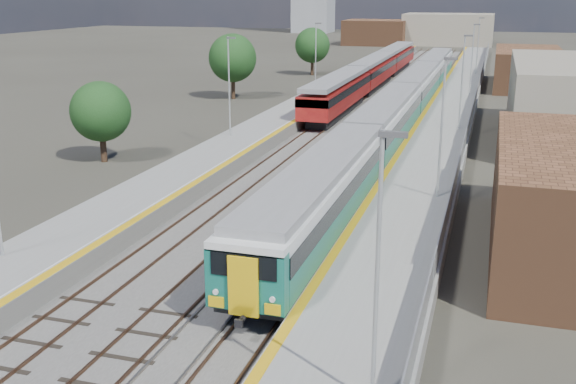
% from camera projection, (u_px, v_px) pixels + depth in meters
% --- Properties ---
extents(ground, '(320.00, 320.00, 0.00)m').
position_uv_depth(ground, '(392.00, 120.00, 64.36)').
color(ground, '#47443A').
rests_on(ground, ground).
extents(ballast_bed, '(10.50, 155.00, 0.06)m').
position_uv_depth(ballast_bed, '(373.00, 114.00, 67.27)').
color(ballast_bed, '#565451').
rests_on(ballast_bed, ground).
extents(tracks, '(8.96, 160.00, 0.17)m').
position_uv_depth(tracks, '(382.00, 111.00, 68.62)').
color(tracks, '#4C3323').
rests_on(tracks, ground).
extents(platform_right, '(4.70, 155.00, 8.52)m').
position_uv_depth(platform_right, '(450.00, 112.00, 65.01)').
color(platform_right, slate).
rests_on(platform_right, ground).
extents(platform_left, '(4.30, 155.00, 8.52)m').
position_uv_depth(platform_left, '(308.00, 106.00, 69.02)').
color(platform_left, slate).
rests_on(platform_left, ground).
extents(green_train, '(2.96, 82.46, 3.26)m').
position_uv_depth(green_train, '(405.00, 101.00, 60.57)').
color(green_train, black).
rests_on(green_train, ground).
extents(red_train, '(2.96, 60.03, 3.74)m').
position_uv_depth(red_train, '(374.00, 71.00, 84.35)').
color(red_train, black).
rests_on(red_train, ground).
extents(tree_a, '(4.25, 4.25, 5.76)m').
position_uv_depth(tree_a, '(101.00, 112.00, 47.31)').
color(tree_a, '#382619').
rests_on(tree_a, ground).
extents(tree_b, '(5.39, 5.39, 7.30)m').
position_uv_depth(tree_b, '(233.00, 58.00, 75.55)').
color(tree_b, '#382619').
rests_on(tree_b, ground).
extents(tree_c, '(5.05, 5.05, 6.84)m').
position_uv_depth(tree_c, '(312.00, 45.00, 97.66)').
color(tree_c, '#382619').
rests_on(tree_c, ground).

